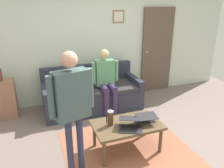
# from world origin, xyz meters

# --- Properties ---
(ground_plane) EXTENTS (7.68, 7.68, 0.00)m
(ground_plane) POSITION_xyz_m (0.00, 0.00, 0.00)
(ground_plane) COLOR slate
(area_rug) EXTENTS (1.88, 1.86, 0.01)m
(area_rug) POSITION_xyz_m (0.08, 0.05, 0.00)
(area_rug) COLOR #9D5C42
(area_rug) RESTS_ON ground_plane
(back_wall) EXTENTS (7.04, 0.11, 2.70)m
(back_wall) POSITION_xyz_m (-0.00, -2.20, 1.35)
(back_wall) COLOR silver
(back_wall) RESTS_ON ground_plane
(interior_door) EXTENTS (0.82, 0.09, 2.05)m
(interior_door) POSITION_xyz_m (-1.64, -2.11, 1.02)
(interior_door) COLOR brown
(interior_door) RESTS_ON ground_plane
(couch) EXTENTS (1.99, 0.87, 0.88)m
(couch) POSITION_xyz_m (0.19, -1.63, 0.31)
(couch) COLOR #292B3E
(couch) RESTS_ON ground_plane
(coffee_table) EXTENTS (1.01, 0.61, 0.44)m
(coffee_table) POSITION_xyz_m (0.08, -0.05, 0.39)
(coffee_table) COLOR brown
(coffee_table) RESTS_ON ground_plane
(laptop_left) EXTENTS (0.34, 0.35, 0.13)m
(laptop_left) POSITION_xyz_m (-0.20, -0.03, 0.49)
(laptop_left) COLOR #28282D
(laptop_left) RESTS_ON coffee_table
(laptop_center) EXTENTS (0.44, 0.44, 0.15)m
(laptop_center) POSITION_xyz_m (0.08, 0.08, 0.49)
(laptop_center) COLOR #28282D
(laptop_center) RESTS_ON coffee_table
(french_press) EXTENTS (0.11, 0.09, 0.26)m
(french_press) POSITION_xyz_m (0.32, -0.10, 0.56)
(french_press) COLOR #4C3323
(french_press) RESTS_ON coffee_table
(side_shelf) EXTENTS (0.42, 0.32, 0.76)m
(side_shelf) POSITION_xyz_m (1.88, -1.82, 0.38)
(side_shelf) COLOR #98654E
(side_shelf) RESTS_ON ground_plane
(flower_vase) EXTENTS (0.09, 0.09, 0.46)m
(flower_vase) POSITION_xyz_m (1.88, -1.82, 0.92)
(flower_vase) COLOR brown
(flower_vase) RESTS_ON side_shelf
(person_standing) EXTENTS (0.57, 0.29, 1.63)m
(person_standing) POSITION_xyz_m (0.90, 0.19, 1.05)
(person_standing) COLOR #2E3253
(person_standing) RESTS_ON ground_plane
(person_seated) EXTENTS (0.55, 0.51, 1.28)m
(person_seated) POSITION_xyz_m (-0.06, -1.40, 0.73)
(person_seated) COLOR #382A53
(person_seated) RESTS_ON ground_plane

